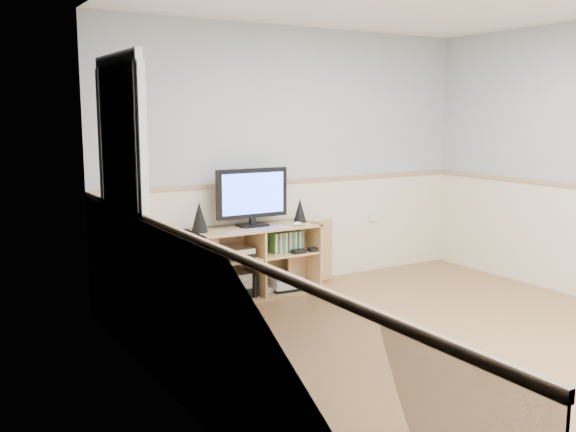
# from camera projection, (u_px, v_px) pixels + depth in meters

# --- Properties ---
(room) EXTENTS (4.04, 4.54, 2.54)m
(room) POSITION_uv_depth(u_px,v_px,m) (445.00, 180.00, 4.44)
(room) COLOR #A37B48
(room) RESTS_ON ground
(media_cabinet) EXTENTS (1.87, 0.45, 0.65)m
(media_cabinet) POSITION_uv_depth(u_px,v_px,m) (252.00, 260.00, 5.95)
(media_cabinet) COLOR tan
(media_cabinet) RESTS_ON floor
(monitor) EXTENTS (0.71, 0.18, 0.53)m
(monitor) POSITION_uv_depth(u_px,v_px,m) (252.00, 195.00, 5.85)
(monitor) COLOR black
(monitor) RESTS_ON media_cabinet
(speaker_left) EXTENTS (0.15, 0.15, 0.27)m
(speaker_left) POSITION_uv_depth(u_px,v_px,m) (199.00, 217.00, 5.58)
(speaker_left) COLOR black
(speaker_left) RESTS_ON media_cabinet
(speaker_right) EXTENTS (0.12, 0.12, 0.23)m
(speaker_right) POSITION_uv_depth(u_px,v_px,m) (300.00, 210.00, 6.11)
(speaker_right) COLOR black
(speaker_right) RESTS_ON media_cabinet
(keyboard) EXTENTS (0.31, 0.18, 0.01)m
(keyboard) POSITION_uv_depth(u_px,v_px,m) (273.00, 228.00, 5.79)
(keyboard) COLOR silver
(keyboard) RESTS_ON media_cabinet
(mouse) EXTENTS (0.10, 0.07, 0.04)m
(mouse) POSITION_uv_depth(u_px,v_px,m) (297.00, 224.00, 5.93)
(mouse) COLOR white
(mouse) RESTS_ON media_cabinet
(av_components) EXTENTS (0.52, 0.33, 0.47)m
(av_components) POSITION_uv_depth(u_px,v_px,m) (224.00, 277.00, 5.76)
(av_components) COLOR black
(av_components) RESTS_ON media_cabinet
(game_consoles) EXTENTS (0.45, 0.30, 0.11)m
(game_consoles) POSITION_uv_depth(u_px,v_px,m) (285.00, 284.00, 6.10)
(game_consoles) COLOR white
(game_consoles) RESTS_ON media_cabinet
(game_cases) EXTENTS (0.32, 0.14, 0.19)m
(game_cases) POSITION_uv_depth(u_px,v_px,m) (286.00, 242.00, 6.03)
(game_cases) COLOR #3F8C3F
(game_cases) RESTS_ON media_cabinet
(wall_outlet) EXTENTS (0.12, 0.03, 0.12)m
(wall_outlet) POSITION_uv_depth(u_px,v_px,m) (373.00, 215.00, 6.86)
(wall_outlet) COLOR white
(wall_outlet) RESTS_ON wall_back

